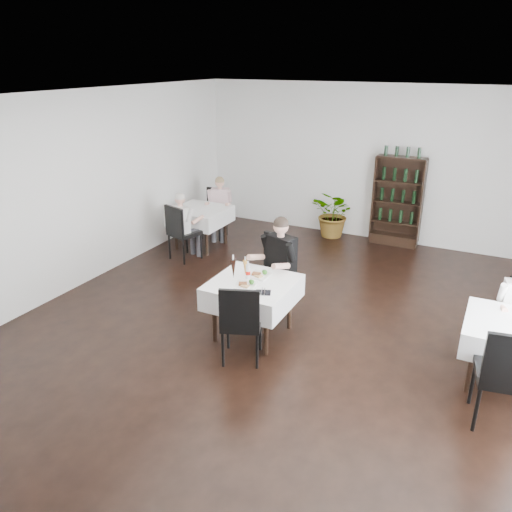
{
  "coord_description": "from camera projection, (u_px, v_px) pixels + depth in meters",
  "views": [
    {
      "loc": [
        2.33,
        -5.14,
        3.43
      ],
      "look_at": [
        -0.36,
        0.2,
        1.04
      ],
      "focal_mm": 35.0,
      "sensor_mm": 36.0,
      "label": 1
    }
  ],
  "objects": [
    {
      "name": "plate_far",
      "position": [
        259.0,
        275.0,
        6.5
      ],
      "size": [
        0.27,
        0.27,
        0.08
      ],
      "color": "white",
      "rests_on": "main_table"
    },
    {
      "name": "diner_left_far",
      "position": [
        220.0,
        203.0,
        9.88
      ],
      "size": [
        0.54,
        0.57,
        1.26
      ],
      "color": "#44444C",
      "rests_on": "ground"
    },
    {
      "name": "right_chair_near",
      "position": [
        507.0,
        373.0,
        4.74
      ],
      "size": [
        0.58,
        0.59,
        1.11
      ],
      "color": "black",
      "rests_on": "ground"
    },
    {
      "name": "pilsner_dark",
      "position": [
        233.0,
        268.0,
        6.41
      ],
      "size": [
        0.07,
        0.07,
        0.32
      ],
      "color": "black",
      "rests_on": "main_table"
    },
    {
      "name": "main_chair_far",
      "position": [
        273.0,
        271.0,
        6.94
      ],
      "size": [
        0.64,
        0.65,
        1.16
      ],
      "color": "black",
      "rests_on": "ground"
    },
    {
      "name": "coke_bottle",
      "position": [
        248.0,
        272.0,
        6.4
      ],
      "size": [
        0.06,
        0.06,
        0.24
      ],
      "color": "silver",
      "rests_on": "main_table"
    },
    {
      "name": "plate_near",
      "position": [
        246.0,
        285.0,
        6.22
      ],
      "size": [
        0.32,
        0.32,
        0.08
      ],
      "color": "white",
      "rests_on": "main_table"
    },
    {
      "name": "napkin_cutlery",
      "position": [
        263.0,
        292.0,
        6.04
      ],
      "size": [
        0.23,
        0.2,
        0.02
      ],
      "color": "black",
      "rests_on": "main_table"
    },
    {
      "name": "left_chair_near",
      "position": [
        181.0,
        229.0,
        8.85
      ],
      "size": [
        0.58,
        0.59,
        1.02
      ],
      "color": "black",
      "rests_on": "ground"
    },
    {
      "name": "potted_tree",
      "position": [
        335.0,
        214.0,
        10.06
      ],
      "size": [
        1.08,
        1.02,
        0.96
      ],
      "primitive_type": "imported",
      "rotation": [
        0.0,
        0.0,
        -0.38
      ],
      "color": "#1E531C",
      "rests_on": "ground"
    },
    {
      "name": "main_table",
      "position": [
        253.0,
        292.0,
        6.4
      ],
      "size": [
        1.03,
        1.03,
        0.77
      ],
      "color": "black",
      "rests_on": "ground"
    },
    {
      "name": "main_chair_near",
      "position": [
        241.0,
        319.0,
        5.82
      ],
      "size": [
        0.6,
        0.61,
        1.02
      ],
      "color": "black",
      "rests_on": "ground"
    },
    {
      "name": "diner_left_near",
      "position": [
        184.0,
        221.0,
        8.86
      ],
      "size": [
        0.53,
        0.56,
        1.25
      ],
      "color": "#44444C",
      "rests_on": "ground"
    },
    {
      "name": "left_table",
      "position": [
        200.0,
        216.0,
        9.48
      ],
      "size": [
        0.98,
        0.98,
        0.77
      ],
      "color": "black",
      "rests_on": "ground"
    },
    {
      "name": "wine_shelf",
      "position": [
        397.0,
        202.0,
        9.52
      ],
      "size": [
        0.9,
        0.28,
        1.75
      ],
      "color": "black",
      "rests_on": "ground"
    },
    {
      "name": "left_chair_far",
      "position": [
        215.0,
        209.0,
        10.09
      ],
      "size": [
        0.51,
        0.51,
        0.98
      ],
      "color": "black",
      "rests_on": "ground"
    },
    {
      "name": "pilsner_lager",
      "position": [
        245.0,
        268.0,
        6.49
      ],
      "size": [
        0.06,
        0.06,
        0.26
      ],
      "color": "#B77F2F",
      "rests_on": "main_table"
    },
    {
      "name": "diner_main",
      "position": [
        277.0,
        260.0,
        6.84
      ],
      "size": [
        0.61,
        0.65,
        1.44
      ],
      "color": "#44444C",
      "rests_on": "ground"
    },
    {
      "name": "right_table",
      "position": [
        512.0,
        336.0,
        5.4
      ],
      "size": [
        0.98,
        0.98,
        0.77
      ],
      "color": "black",
      "rests_on": "ground"
    },
    {
      "name": "room_shell",
      "position": [
        275.0,
        231.0,
        5.95
      ],
      "size": [
        9.0,
        9.0,
        9.0
      ],
      "color": "black",
      "rests_on": "ground"
    }
  ]
}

